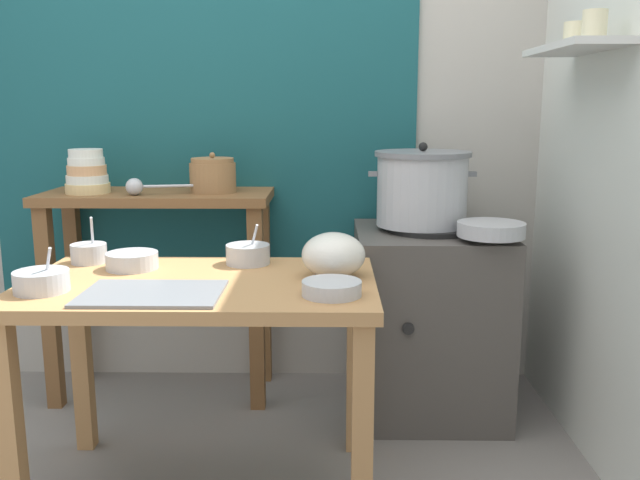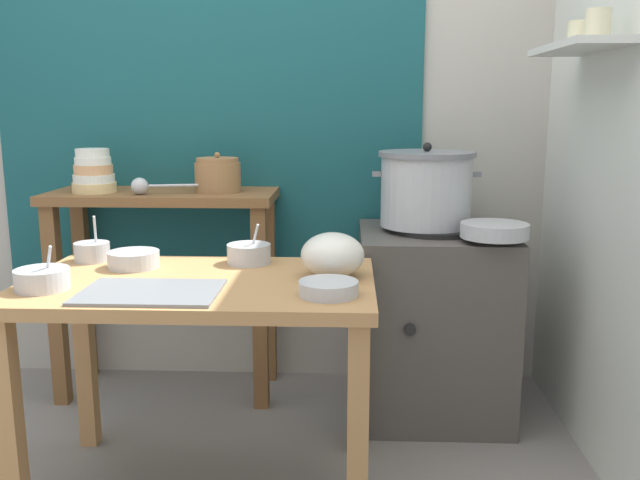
{
  "view_description": "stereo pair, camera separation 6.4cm",
  "coord_description": "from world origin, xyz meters",
  "px_view_note": "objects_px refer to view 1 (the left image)",
  "views": [
    {
      "loc": [
        0.42,
        -1.97,
        1.25
      ],
      "look_at": [
        0.39,
        0.2,
        0.82
      ],
      "focal_mm": 37.65,
      "sensor_mm": 36.0,
      "label": 1
    },
    {
      "loc": [
        0.48,
        -1.97,
        1.25
      ],
      "look_at": [
        0.39,
        0.2,
        0.82
      ],
      "focal_mm": 37.65,
      "sensor_mm": 36.0,
      "label": 2
    }
  ],
  "objects_px": {
    "clay_pot": "(213,175)",
    "back_shelf_table": "(159,243)",
    "plastic_bag": "(333,255)",
    "prep_bowl_0": "(41,280)",
    "prep_table": "(201,314)",
    "wide_pan": "(491,229)",
    "stove_block": "(428,320)",
    "ladle": "(137,187)",
    "prep_bowl_4": "(89,252)",
    "bowl_stack_enamel": "(87,174)",
    "prep_bowl_3": "(332,287)",
    "steamer_pot": "(422,188)",
    "prep_bowl_1": "(132,260)",
    "serving_tray": "(152,293)",
    "prep_bowl_2": "(248,253)"
  },
  "relations": [
    {
      "from": "bowl_stack_enamel",
      "to": "prep_bowl_2",
      "type": "distance_m",
      "value": 0.91
    },
    {
      "from": "prep_table",
      "to": "prep_bowl_3",
      "type": "bearing_deg",
      "value": -21.55
    },
    {
      "from": "prep_table",
      "to": "stove_block",
      "type": "bearing_deg",
      "value": 38.28
    },
    {
      "from": "prep_bowl_2",
      "to": "prep_bowl_4",
      "type": "distance_m",
      "value": 0.56
    },
    {
      "from": "steamer_pot",
      "to": "serving_tray",
      "type": "xyz_separation_m",
      "value": [
        -0.88,
        -0.84,
        -0.21
      ]
    },
    {
      "from": "back_shelf_table",
      "to": "wide_pan",
      "type": "bearing_deg",
      "value": -14.7
    },
    {
      "from": "prep_bowl_4",
      "to": "back_shelf_table",
      "type": "bearing_deg",
      "value": 78.82
    },
    {
      "from": "back_shelf_table",
      "to": "stove_block",
      "type": "distance_m",
      "value": 1.19
    },
    {
      "from": "prep_table",
      "to": "back_shelf_table",
      "type": "relative_size",
      "value": 1.15
    },
    {
      "from": "ladle",
      "to": "prep_bowl_4",
      "type": "relative_size",
      "value": 1.67
    },
    {
      "from": "back_shelf_table",
      "to": "wide_pan",
      "type": "xyz_separation_m",
      "value": [
        1.33,
        -0.35,
        0.13
      ]
    },
    {
      "from": "steamer_pot",
      "to": "clay_pot",
      "type": "bearing_deg",
      "value": 172.73
    },
    {
      "from": "clay_pot",
      "to": "back_shelf_table",
      "type": "bearing_deg",
      "value": -180.0
    },
    {
      "from": "prep_table",
      "to": "plastic_bag",
      "type": "relative_size",
      "value": 5.28
    },
    {
      "from": "stove_block",
      "to": "prep_bowl_4",
      "type": "xyz_separation_m",
      "value": [
        -1.25,
        -0.41,
        0.37
      ]
    },
    {
      "from": "bowl_stack_enamel",
      "to": "prep_bowl_3",
      "type": "relative_size",
      "value": 1.06
    },
    {
      "from": "steamer_pot",
      "to": "wide_pan",
      "type": "relative_size",
      "value": 1.73
    },
    {
      "from": "ladle",
      "to": "prep_bowl_1",
      "type": "relative_size",
      "value": 1.63
    },
    {
      "from": "prep_table",
      "to": "clay_pot",
      "type": "relative_size",
      "value": 5.71
    },
    {
      "from": "back_shelf_table",
      "to": "stove_block",
      "type": "bearing_deg",
      "value": -6.5
    },
    {
      "from": "plastic_bag",
      "to": "prep_bowl_0",
      "type": "xyz_separation_m",
      "value": [
        -0.86,
        -0.19,
        -0.04
      ]
    },
    {
      "from": "wide_pan",
      "to": "prep_bowl_1",
      "type": "xyz_separation_m",
      "value": [
        -1.26,
        -0.28,
        -0.06
      ]
    },
    {
      "from": "wide_pan",
      "to": "prep_bowl_4",
      "type": "distance_m",
      "value": 1.45
    },
    {
      "from": "serving_tray",
      "to": "wide_pan",
      "type": "height_order",
      "value": "wide_pan"
    },
    {
      "from": "prep_bowl_4",
      "to": "clay_pot",
      "type": "bearing_deg",
      "value": 57.23
    },
    {
      "from": "back_shelf_table",
      "to": "clay_pot",
      "type": "distance_m",
      "value": 0.38
    },
    {
      "from": "prep_table",
      "to": "plastic_bag",
      "type": "bearing_deg",
      "value": 7.02
    },
    {
      "from": "stove_block",
      "to": "serving_tray",
      "type": "xyz_separation_m",
      "value": [
        -0.92,
        -0.82,
        0.34
      ]
    },
    {
      "from": "prep_bowl_0",
      "to": "prep_bowl_4",
      "type": "distance_m",
      "value": 0.37
    },
    {
      "from": "bowl_stack_enamel",
      "to": "ladle",
      "type": "height_order",
      "value": "bowl_stack_enamel"
    },
    {
      "from": "stove_block",
      "to": "wide_pan",
      "type": "height_order",
      "value": "wide_pan"
    },
    {
      "from": "bowl_stack_enamel",
      "to": "ladle",
      "type": "distance_m",
      "value": 0.24
    },
    {
      "from": "steamer_pot",
      "to": "bowl_stack_enamel",
      "type": "distance_m",
      "value": 1.38
    },
    {
      "from": "serving_tray",
      "to": "prep_bowl_2",
      "type": "xyz_separation_m",
      "value": [
        0.23,
        0.4,
        0.03
      ]
    },
    {
      "from": "bowl_stack_enamel",
      "to": "prep_bowl_3",
      "type": "bearing_deg",
      "value": -41.57
    },
    {
      "from": "back_shelf_table",
      "to": "plastic_bag",
      "type": "bearing_deg",
      "value": -44.23
    },
    {
      "from": "serving_tray",
      "to": "clay_pot",
      "type": "bearing_deg",
      "value": 88.78
    },
    {
      "from": "bowl_stack_enamel",
      "to": "prep_bowl_4",
      "type": "bearing_deg",
      "value": -71.23
    },
    {
      "from": "prep_bowl_3",
      "to": "prep_bowl_0",
      "type": "bearing_deg",
      "value": 178.24
    },
    {
      "from": "clay_pot",
      "to": "prep_bowl_4",
      "type": "height_order",
      "value": "clay_pot"
    },
    {
      "from": "stove_block",
      "to": "prep_bowl_1",
      "type": "relative_size",
      "value": 4.53
    },
    {
      "from": "stove_block",
      "to": "prep_bowl_0",
      "type": "xyz_separation_m",
      "value": [
        -1.26,
        -0.78,
        0.37
      ]
    },
    {
      "from": "prep_table",
      "to": "wide_pan",
      "type": "bearing_deg",
      "value": 22.97
    },
    {
      "from": "prep_bowl_3",
      "to": "plastic_bag",
      "type": "bearing_deg",
      "value": 88.44
    },
    {
      "from": "wide_pan",
      "to": "prep_bowl_4",
      "type": "height_order",
      "value": "prep_bowl_4"
    },
    {
      "from": "steamer_pot",
      "to": "prep_bowl_1",
      "type": "relative_size",
      "value": 2.51
    },
    {
      "from": "back_shelf_table",
      "to": "prep_bowl_2",
      "type": "relative_size",
      "value": 6.35
    },
    {
      "from": "prep_table",
      "to": "serving_tray",
      "type": "distance_m",
      "value": 0.23
    },
    {
      "from": "prep_bowl_0",
      "to": "plastic_bag",
      "type": "bearing_deg",
      "value": 12.41
    },
    {
      "from": "prep_table",
      "to": "clay_pot",
      "type": "xyz_separation_m",
      "value": [
        -0.08,
        0.78,
        0.36
      ]
    }
  ]
}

